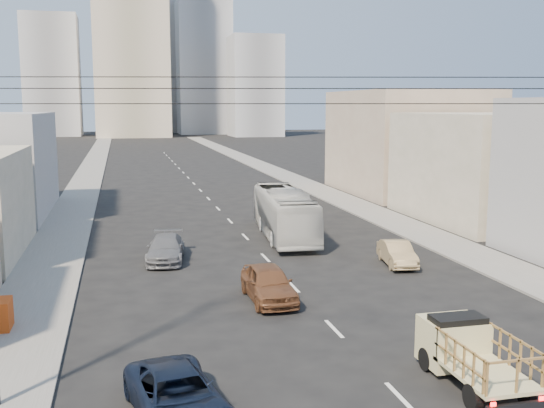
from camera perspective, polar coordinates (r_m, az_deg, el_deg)
name	(u,v)px	position (r m, az deg, el deg)	size (l,w,h in m)	color
sidewalk_left	(90,173)	(84.90, -16.02, 2.71)	(3.50, 180.00, 0.12)	slate
sidewalk_right	(268,169)	(87.03, -0.35, 3.19)	(3.50, 180.00, 0.12)	slate
lane_dashes	(197,187)	(68.36, -6.74, 1.55)	(0.15, 104.00, 0.01)	silver
flatbed_pickup	(471,350)	(21.05, 17.41, -12.36)	(1.95, 4.41, 1.90)	#C3B983
navy_pickup	(177,397)	(18.35, -8.48, -16.71)	(2.24, 4.86, 1.35)	black
city_bus	(284,213)	(41.61, 1.11, -0.84)	(2.66, 11.38, 3.17)	#BBBBB6
sedan_brown	(269,283)	(28.29, -0.31, -7.12)	(1.87, 4.65, 1.58)	brown
sedan_tan	(397,253)	(35.16, 11.15, -4.36)	(1.37, 3.93, 1.30)	#9F865D
sedan_grey	(166,248)	(35.90, -9.51, -3.96)	(1.96, 4.83, 1.40)	slate
overhead_wires	(418,90)	(17.70, 12.97, 9.94)	(23.01, 5.02, 0.72)	black
bldg_right_mid	(495,167)	(50.62, 19.34, 3.14)	(11.00, 14.00, 8.00)	#A9A188
bldg_right_far	(408,142)	(64.76, 12.10, 5.46)	(12.00, 16.00, 10.00)	tan
high_rise_tower	(130,27)	(185.66, -12.59, 15.22)	(20.00, 20.00, 60.00)	tan
midrise_ne	(204,68)	(201.37, -6.15, 12.00)	(16.00, 16.00, 40.00)	gray
midrise_nw	(52,76)	(195.41, -19.08, 10.79)	(15.00, 15.00, 34.00)	gray
midrise_back	(161,64)	(215.24, -9.93, 12.24)	(18.00, 18.00, 44.00)	#999A9C
midrise_east	(255,86)	(183.40, -1.53, 10.49)	(14.00, 14.00, 28.00)	gray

